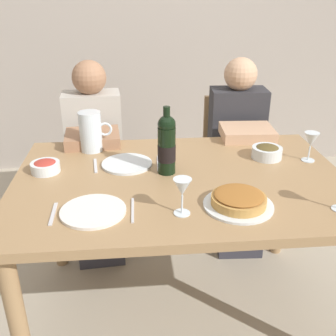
% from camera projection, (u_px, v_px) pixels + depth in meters
% --- Properties ---
extents(ground_plane, '(8.00, 8.00, 0.00)m').
position_uv_depth(ground_plane, '(179.00, 306.00, 2.09)').
color(ground_plane, '#B2A893').
extents(back_wall, '(8.00, 0.10, 2.80)m').
position_uv_depth(back_wall, '(154.00, 5.00, 3.22)').
color(back_wall, '#A3998E').
rests_on(back_wall, ground).
extents(dining_table, '(1.50, 1.00, 0.76)m').
position_uv_depth(dining_table, '(180.00, 196.00, 1.81)').
color(dining_table, '#9E7A51').
rests_on(dining_table, ground).
extents(wine_bottle, '(0.08, 0.08, 0.31)m').
position_uv_depth(wine_bottle, '(167.00, 145.00, 1.76)').
color(wine_bottle, black).
rests_on(wine_bottle, dining_table).
extents(water_pitcher, '(0.17, 0.11, 0.21)m').
position_uv_depth(water_pitcher, '(91.00, 134.00, 2.02)').
color(water_pitcher, silver).
rests_on(water_pitcher, dining_table).
extents(baked_tart, '(0.28, 0.28, 0.06)m').
position_uv_depth(baked_tart, '(239.00, 200.00, 1.53)').
color(baked_tart, silver).
rests_on(baked_tart, dining_table).
extents(salad_bowl, '(0.13, 0.13, 0.06)m').
position_uv_depth(salad_bowl, '(45.00, 166.00, 1.81)').
color(salad_bowl, silver).
rests_on(salad_bowl, dining_table).
extents(olive_bowl, '(0.15, 0.15, 0.07)m').
position_uv_depth(olive_bowl, '(267.00, 151.00, 1.96)').
color(olive_bowl, silver).
rests_on(olive_bowl, dining_table).
extents(wine_glass_left_diner, '(0.07, 0.07, 0.15)m').
position_uv_depth(wine_glass_left_diner, '(182.00, 189.00, 1.45)').
color(wine_glass_left_diner, silver).
rests_on(wine_glass_left_diner, dining_table).
extents(wine_glass_right_diner, '(0.07, 0.07, 0.15)m').
position_uv_depth(wine_glass_right_diner, '(311.00, 141.00, 1.90)').
color(wine_glass_right_diner, silver).
rests_on(wine_glass_right_diner, dining_table).
extents(dinner_plate_left_setting, '(0.25, 0.25, 0.01)m').
position_uv_depth(dinner_plate_left_setting, '(93.00, 211.00, 1.50)').
color(dinner_plate_left_setting, white).
rests_on(dinner_plate_left_setting, dining_table).
extents(dinner_plate_right_setting, '(0.24, 0.24, 0.01)m').
position_uv_depth(dinner_plate_right_setting, '(127.00, 164.00, 1.89)').
color(dinner_plate_right_setting, silver).
rests_on(dinner_plate_right_setting, dining_table).
extents(fork_left_setting, '(0.02, 0.16, 0.00)m').
position_uv_depth(fork_left_setting, '(53.00, 214.00, 1.49)').
color(fork_left_setting, silver).
rests_on(fork_left_setting, dining_table).
extents(knife_left_setting, '(0.01, 0.18, 0.00)m').
position_uv_depth(knife_left_setting, '(133.00, 210.00, 1.51)').
color(knife_left_setting, silver).
rests_on(knife_left_setting, dining_table).
extents(knife_right_setting, '(0.02, 0.18, 0.00)m').
position_uv_depth(knife_right_setting, '(158.00, 163.00, 1.91)').
color(knife_right_setting, silver).
rests_on(knife_right_setting, dining_table).
extents(spoon_right_setting, '(0.03, 0.16, 0.00)m').
position_uv_depth(spoon_right_setting, '(96.00, 166.00, 1.88)').
color(spoon_right_setting, silver).
rests_on(spoon_right_setting, dining_table).
extents(chair_left, '(0.43, 0.43, 0.87)m').
position_uv_depth(chair_left, '(97.00, 158.00, 2.63)').
color(chair_left, '#9E7A51').
rests_on(chair_left, ground).
extents(diner_left, '(0.36, 0.52, 1.16)m').
position_uv_depth(diner_left, '(95.00, 156.00, 2.36)').
color(diner_left, '#B7B2A8').
rests_on(diner_left, ground).
extents(chair_right, '(0.42, 0.42, 0.87)m').
position_uv_depth(chair_right, '(230.00, 153.00, 2.71)').
color(chair_right, '#9E7A51').
rests_on(chair_right, ground).
extents(diner_right, '(0.35, 0.52, 1.16)m').
position_uv_depth(diner_right, '(239.00, 150.00, 2.44)').
color(diner_right, '#2D2D33').
rests_on(diner_right, ground).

